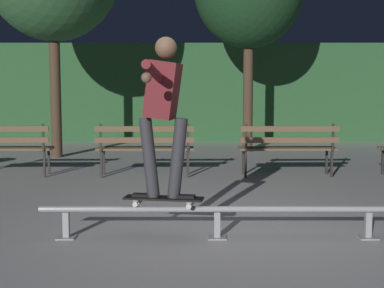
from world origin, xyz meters
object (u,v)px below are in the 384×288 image
object	(u,v)px
grind_rail	(219,214)
park_bench_leftmost	(3,144)
park_bench_right_center	(290,144)
park_bench_left_center	(146,144)
skateboarder	(165,103)
skateboard	(165,199)

from	to	relation	value
grind_rail	park_bench_leftmost	xyz separation A→B (m)	(-3.36, 3.72, 0.29)
grind_rail	park_bench_right_center	world-z (taller)	park_bench_right_center
grind_rail	park_bench_right_center	size ratio (longest dim) A/B	2.18
park_bench_left_center	park_bench_leftmost	bearing A→B (deg)	180.00
skateboarder	park_bench_right_center	distance (m)	4.23
park_bench_left_center	park_bench_right_center	bearing A→B (deg)	0.00
skateboarder	park_bench_left_center	distance (m)	3.84
skateboard	park_bench_right_center	world-z (taller)	park_bench_right_center
park_bench_right_center	grind_rail	bearing A→B (deg)	-109.60
grind_rail	park_bench_leftmost	size ratio (longest dim) A/B	2.18
grind_rail	skateboard	distance (m)	0.55
skateboarder	park_bench_leftmost	world-z (taller)	skateboarder
park_bench_right_center	skateboarder	bearing A→B (deg)	-116.42
skateboard	park_bench_left_center	bearing A→B (deg)	97.53
park_bench_left_center	grind_rail	bearing A→B (deg)	-74.69
skateboarder	park_bench_leftmost	size ratio (longest dim) A/B	0.97
skateboard	park_bench_leftmost	size ratio (longest dim) A/B	0.50
skateboarder	park_bench_right_center	bearing A→B (deg)	63.58
skateboarder	park_bench_leftmost	distance (m)	4.75
park_bench_leftmost	grind_rail	bearing A→B (deg)	-47.90
grind_rail	skateboard	size ratio (longest dim) A/B	4.37
skateboarder	park_bench_right_center	size ratio (longest dim) A/B	0.97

